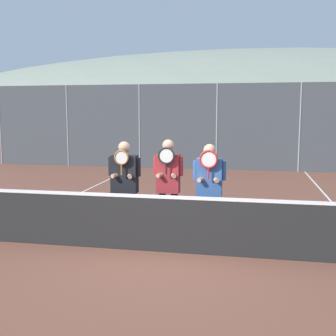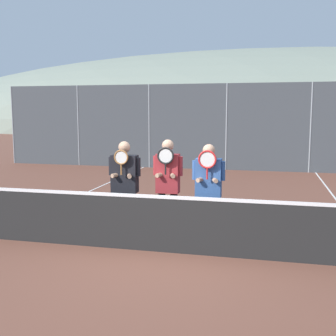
% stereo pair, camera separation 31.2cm
% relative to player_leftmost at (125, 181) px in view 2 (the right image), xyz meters
% --- Properties ---
extents(ground_plane, '(120.00, 120.00, 0.00)m').
position_rel_player_leftmost_xyz_m(ground_plane, '(0.91, -0.62, -1.09)').
color(ground_plane, brown).
extents(hill_distant, '(114.37, 63.54, 22.24)m').
position_rel_player_leftmost_xyz_m(hill_distant, '(0.91, 60.28, -1.09)').
color(hill_distant, gray).
rests_on(hill_distant, ground_plane).
extents(clubhouse_building, '(15.56, 5.50, 3.62)m').
position_rel_player_leftmost_xyz_m(clubhouse_building, '(2.64, 17.42, 0.75)').
color(clubhouse_building, beige).
rests_on(clubhouse_building, ground_plane).
extents(fence_back, '(19.47, 0.06, 3.48)m').
position_rel_player_leftmost_xyz_m(fence_back, '(0.91, 9.80, 0.65)').
color(fence_back, gray).
rests_on(fence_back, ground_plane).
extents(tennis_net, '(9.40, 0.09, 1.08)m').
position_rel_player_leftmost_xyz_m(tennis_net, '(0.91, -0.62, -0.58)').
color(tennis_net, gray).
rests_on(tennis_net, ground_plane).
extents(court_line_left_sideline, '(0.05, 16.00, 0.01)m').
position_rel_player_leftmost_xyz_m(court_line_left_sideline, '(-2.58, 2.38, -1.08)').
color(court_line_left_sideline, white).
rests_on(court_line_left_sideline, ground_plane).
extents(player_leftmost, '(0.62, 0.34, 1.83)m').
position_rel_player_leftmost_xyz_m(player_leftmost, '(0.00, 0.00, 0.00)').
color(player_leftmost, white).
rests_on(player_leftmost, ground_plane).
extents(player_center_left, '(0.55, 0.34, 1.87)m').
position_rel_player_leftmost_xyz_m(player_center_left, '(0.81, 0.04, 0.01)').
color(player_center_left, black).
rests_on(player_center_left, ground_plane).
extents(player_center_right, '(0.58, 0.34, 1.80)m').
position_rel_player_leftmost_xyz_m(player_center_right, '(1.57, -0.05, -0.01)').
color(player_center_right, black).
rests_on(player_center_right, ground_plane).
extents(car_far_left, '(4.31, 1.96, 1.73)m').
position_rel_player_leftmost_xyz_m(car_far_left, '(-3.83, 11.82, -0.20)').
color(car_far_left, slate).
rests_on(car_far_left, ground_plane).
extents(car_left_of_center, '(4.43, 2.08, 1.80)m').
position_rel_player_leftmost_xyz_m(car_left_of_center, '(1.41, 12.16, -0.17)').
color(car_left_of_center, '#285638').
rests_on(car_left_of_center, ground_plane).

